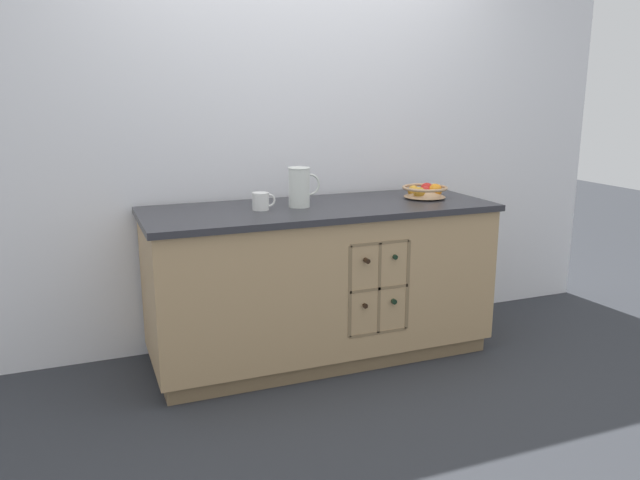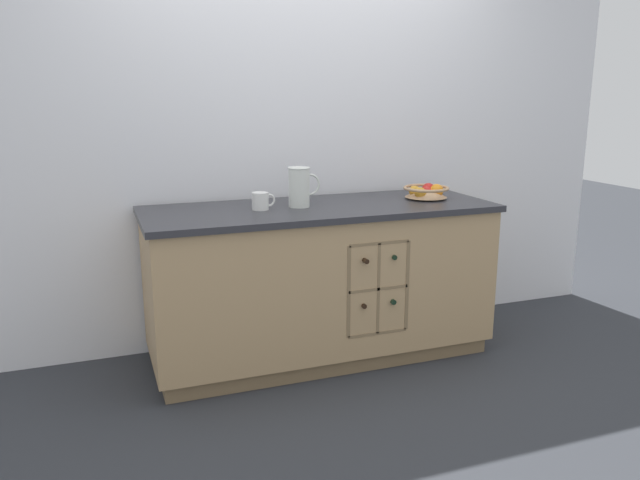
# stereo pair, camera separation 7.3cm
# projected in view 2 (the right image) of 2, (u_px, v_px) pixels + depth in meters

# --- Properties ---
(ground_plane) EXTENTS (14.00, 14.00, 0.00)m
(ground_plane) POSITION_uv_depth(u_px,v_px,m) (320.00, 354.00, 3.69)
(ground_plane) COLOR #2D3035
(back_wall) EXTENTS (4.40, 0.06, 2.55)m
(back_wall) POSITION_uv_depth(u_px,v_px,m) (296.00, 132.00, 3.77)
(back_wall) COLOR white
(back_wall) RESTS_ON ground_plane
(kitchen_island) EXTENTS (1.96, 0.74, 0.89)m
(kitchen_island) POSITION_uv_depth(u_px,v_px,m) (320.00, 281.00, 3.58)
(kitchen_island) COLOR olive
(kitchen_island) RESTS_ON ground_plane
(fruit_bowl) EXTENTS (0.27, 0.27, 0.09)m
(fruit_bowl) POSITION_uv_depth(u_px,v_px,m) (426.00, 191.00, 3.71)
(fruit_bowl) COLOR tan
(fruit_bowl) RESTS_ON kitchen_island
(white_pitcher) EXTENTS (0.18, 0.12, 0.22)m
(white_pitcher) POSITION_uv_depth(u_px,v_px,m) (300.00, 186.00, 3.43)
(white_pitcher) COLOR silver
(white_pitcher) RESTS_ON kitchen_island
(ceramic_mug) EXTENTS (0.13, 0.09, 0.09)m
(ceramic_mug) POSITION_uv_depth(u_px,v_px,m) (261.00, 201.00, 3.36)
(ceramic_mug) COLOR white
(ceramic_mug) RESTS_ON kitchen_island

